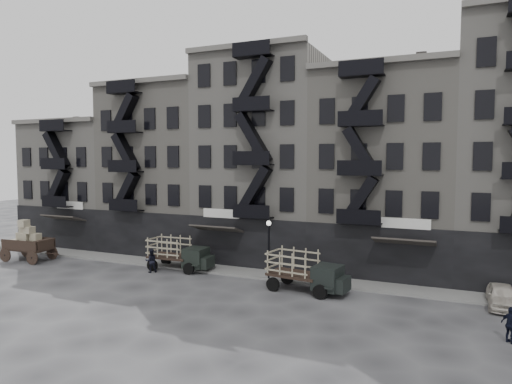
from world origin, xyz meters
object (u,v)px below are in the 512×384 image
at_px(stake_truck_east, 305,269).
at_px(policeman, 511,325).
at_px(pedestrian_mid, 151,261).
at_px(car_east, 502,296).
at_px(stake_truck_west, 179,251).
at_px(wagon, 27,237).

bearing_deg(stake_truck_east, policeman, -12.03).
height_order(pedestrian_mid, policeman, pedestrian_mid).
relative_size(car_east, policeman, 2.27).
height_order(car_east, pedestrian_mid, pedestrian_mid).
bearing_deg(stake_truck_west, stake_truck_east, -10.75).
bearing_deg(stake_truck_west, pedestrian_mid, -138.26).
xyz_separation_m(wagon, stake_truck_east, (24.33, 0.74, -0.48)).
distance_m(car_east, pedestrian_mid, 23.76).
relative_size(wagon, pedestrian_mid, 2.38).
bearing_deg(car_east, pedestrian_mid, -176.67).
bearing_deg(stake_truck_east, car_east, 15.70).
xyz_separation_m(car_east, pedestrian_mid, (-23.71, -1.47, 0.22)).
bearing_deg(wagon, pedestrian_mid, 1.33).
height_order(wagon, stake_truck_east, wagon).
relative_size(stake_truck_west, car_east, 1.33).
xyz_separation_m(stake_truck_east, car_east, (11.44, 1.61, -0.85)).
relative_size(wagon, policeman, 2.45).
bearing_deg(car_east, stake_truck_east, -172.20).
height_order(stake_truck_east, pedestrian_mid, stake_truck_east).
xyz_separation_m(stake_truck_west, pedestrian_mid, (-1.53, -1.47, -0.57)).
height_order(stake_truck_east, car_east, stake_truck_east).
bearing_deg(car_east, policeman, -91.17).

